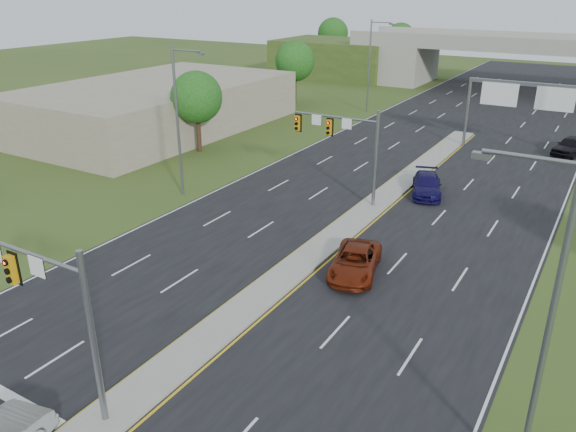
{
  "coord_description": "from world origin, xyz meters",
  "views": [
    {
      "loc": [
        14.05,
        -10.43,
        14.9
      ],
      "look_at": [
        -0.68,
        14.21,
        3.0
      ],
      "focal_mm": 35.0,
      "sensor_mm": 36.0,
      "label": 1
    }
  ],
  "objects_px": {
    "sign_gantry": "(530,98)",
    "overpass": "(521,67)",
    "signal_mast_near": "(43,295)",
    "car_far_c": "(571,146)",
    "car_far_b": "(427,185)",
    "signal_mast_far": "(346,139)",
    "car_far_a": "(355,262)"
  },
  "relations": [
    {
      "from": "signal_mast_near",
      "to": "car_far_b",
      "type": "xyz_separation_m",
      "value": [
        4.71,
        29.63,
        -3.96
      ]
    },
    {
      "from": "sign_gantry",
      "to": "car_far_b",
      "type": "distance_m",
      "value": 16.56
    },
    {
      "from": "sign_gantry",
      "to": "car_far_b",
      "type": "bearing_deg",
      "value": -105.4
    },
    {
      "from": "signal_mast_far",
      "to": "overpass",
      "type": "height_order",
      "value": "overpass"
    },
    {
      "from": "car_far_a",
      "to": "car_far_b",
      "type": "bearing_deg",
      "value": 78.35
    },
    {
      "from": "signal_mast_near",
      "to": "overpass",
      "type": "distance_m",
      "value": 80.11
    },
    {
      "from": "sign_gantry",
      "to": "car_far_c",
      "type": "xyz_separation_m",
      "value": [
        3.96,
        2.03,
        -4.36
      ]
    },
    {
      "from": "sign_gantry",
      "to": "car_far_a",
      "type": "xyz_separation_m",
      "value": [
        -3.62,
        -29.78,
        -4.5
      ]
    },
    {
      "from": "car_far_a",
      "to": "car_far_c",
      "type": "relative_size",
      "value": 1.02
    },
    {
      "from": "signal_mast_near",
      "to": "signal_mast_far",
      "type": "height_order",
      "value": "same"
    },
    {
      "from": "signal_mast_far",
      "to": "sign_gantry",
      "type": "bearing_deg",
      "value": 65.89
    },
    {
      "from": "car_far_c",
      "to": "signal_mast_near",
      "type": "bearing_deg",
      "value": -89.47
    },
    {
      "from": "overpass",
      "to": "car_far_b",
      "type": "relative_size",
      "value": 15.56
    },
    {
      "from": "signal_mast_far",
      "to": "car_far_c",
      "type": "bearing_deg",
      "value": 59.64
    },
    {
      "from": "sign_gantry",
      "to": "car_far_c",
      "type": "distance_m",
      "value": 6.23
    },
    {
      "from": "signal_mast_near",
      "to": "car_far_a",
      "type": "bearing_deg",
      "value": 70.7
    },
    {
      "from": "signal_mast_near",
      "to": "car_far_b",
      "type": "height_order",
      "value": "signal_mast_near"
    },
    {
      "from": "sign_gantry",
      "to": "car_far_c",
      "type": "bearing_deg",
      "value": 27.19
    },
    {
      "from": "signal_mast_far",
      "to": "sign_gantry",
      "type": "distance_m",
      "value": 21.91
    },
    {
      "from": "signal_mast_far",
      "to": "sign_gantry",
      "type": "height_order",
      "value": "signal_mast_far"
    },
    {
      "from": "signal_mast_near",
      "to": "sign_gantry",
      "type": "relative_size",
      "value": 0.6
    },
    {
      "from": "car_far_b",
      "to": "sign_gantry",
      "type": "bearing_deg",
      "value": 55.52
    },
    {
      "from": "signal_mast_far",
      "to": "car_far_b",
      "type": "distance_m",
      "value": 7.7
    },
    {
      "from": "car_far_b",
      "to": "car_far_c",
      "type": "distance_m",
      "value": 19.23
    },
    {
      "from": "car_far_b",
      "to": "signal_mast_far",
      "type": "bearing_deg",
      "value": -154.61
    },
    {
      "from": "signal_mast_near",
      "to": "car_far_c",
      "type": "bearing_deg",
      "value": 74.66
    },
    {
      "from": "car_far_a",
      "to": "car_far_c",
      "type": "xyz_separation_m",
      "value": [
        7.58,
        31.81,
        0.14
      ]
    },
    {
      "from": "sign_gantry",
      "to": "car_far_a",
      "type": "distance_m",
      "value": 30.33
    },
    {
      "from": "sign_gantry",
      "to": "overpass",
      "type": "distance_m",
      "value": 35.75
    },
    {
      "from": "car_far_a",
      "to": "car_far_c",
      "type": "distance_m",
      "value": 32.7
    },
    {
      "from": "signal_mast_near",
      "to": "car_far_c",
      "type": "relative_size",
      "value": 1.38
    },
    {
      "from": "overpass",
      "to": "car_far_c",
      "type": "relative_size",
      "value": 15.8
    }
  ]
}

